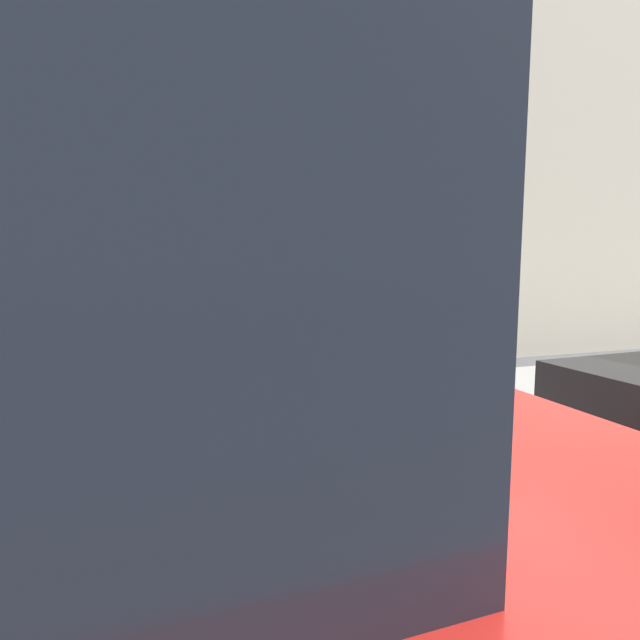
% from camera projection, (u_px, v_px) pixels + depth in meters
% --- Properties ---
extents(ground_plane, '(60.00, 60.00, 0.00)m').
position_uv_depth(ground_plane, '(503.00, 606.00, 2.19)').
color(ground_plane, '#515154').
extents(sidewalk, '(24.00, 2.80, 0.13)m').
position_uv_depth(sidewalk, '(334.00, 431.00, 4.26)').
color(sidewalk, '#9E9B96').
rests_on(sidewalk, ground_plane).
extents(building_facade, '(24.00, 0.30, 5.78)m').
position_uv_depth(building_facade, '(264.00, 154.00, 6.42)').
color(building_facade, beige).
rests_on(building_facade, ground_plane).
extents(parking_meter, '(0.17, 0.15, 1.46)m').
position_uv_depth(parking_meter, '(320.00, 317.00, 3.02)').
color(parking_meter, slate).
rests_on(parking_meter, sidewalk).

